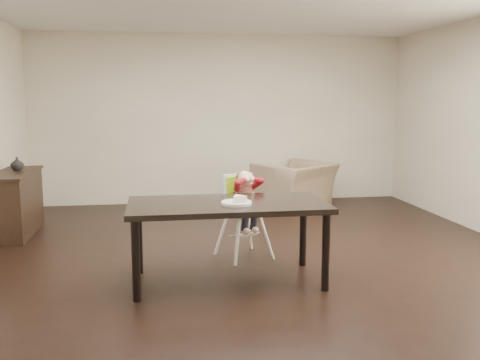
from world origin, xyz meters
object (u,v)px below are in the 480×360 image
(dining_table, at_px, (228,211))
(armchair, at_px, (295,178))
(high_chair, at_px, (243,196))
(sideboard, at_px, (16,203))

(dining_table, distance_m, armchair, 3.54)
(dining_table, height_order, high_chair, high_chair)
(sideboard, bearing_deg, armchair, 15.63)
(dining_table, relative_size, high_chair, 1.93)
(high_chair, xyz_separation_m, sideboard, (-2.64, 1.36, -0.26))
(armchair, relative_size, sideboard, 0.85)
(high_chair, bearing_deg, dining_table, -129.54)
(sideboard, bearing_deg, dining_table, -41.96)
(dining_table, xyz_separation_m, high_chair, (0.26, 0.77, -0.01))
(dining_table, relative_size, armchair, 1.67)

